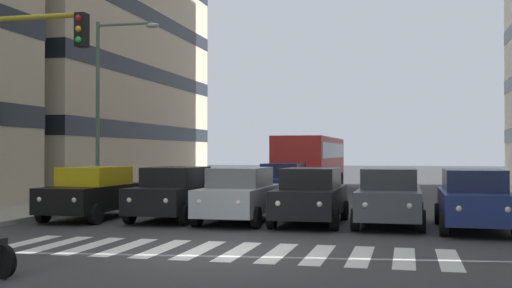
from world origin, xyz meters
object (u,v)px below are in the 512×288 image
object	(u,v)px
car_3	(239,194)
car_0	(474,199)
car_2	(311,195)
car_row2_0	(283,183)
car_1	(389,196)
car_4	(175,193)
bus_behind_traffic	(312,158)
street_lamp_right	(107,93)
car_5	(93,192)

from	to	relation	value
car_3	car_0	bearing A→B (deg)	176.31
car_2	car_row2_0	distance (m)	8.04
car_1	car_4	xyz separation A→B (m)	(6.88, -0.14, 0.00)
car_2	bus_behind_traffic	bearing A→B (deg)	-81.60
street_lamp_right	car_row2_0	bearing A→B (deg)	-152.11
car_1	car_2	size ratio (longest dim) A/B	1.00
car_4	car_row2_0	distance (m)	7.79
car_5	car_0	bearing A→B (deg)	178.56
car_2	car_row2_0	world-z (taller)	same
car_2	car_5	world-z (taller)	same
bus_behind_traffic	car_3	bearing A→B (deg)	90.00
car_1	car_5	world-z (taller)	same
car_row2_0	bus_behind_traffic	xyz separation A→B (m)	(-0.10, -7.65, 0.97)
car_3	bus_behind_traffic	world-z (taller)	bus_behind_traffic
car_1	car_2	xyz separation A→B (m)	(2.37, 0.06, 0.00)
car_2	car_3	world-z (taller)	same
car_4	bus_behind_traffic	bearing A→B (deg)	-98.47
car_3	car_2	bearing A→B (deg)	-178.91
car_4	car_5	world-z (taller)	same
car_1	car_4	bearing A→B (deg)	-1.18
car_0	bus_behind_traffic	size ratio (longest dim) A/B	0.42
car_1	car_3	size ratio (longest dim) A/B	1.00
car_0	car_5	world-z (taller)	same
car_0	car_2	world-z (taller)	same
car_2	car_3	bearing A→B (deg)	1.09
car_0	car_row2_0	bearing A→B (deg)	-49.09
car_1	car_4	size ratio (longest dim) A/B	1.00
bus_behind_traffic	street_lamp_right	world-z (taller)	street_lamp_right
car_4	street_lamp_right	xyz separation A→B (m)	(4.45, -3.99, 3.74)
car_3	car_4	world-z (taller)	same
car_4	bus_behind_traffic	size ratio (longest dim) A/B	0.42
car_0	car_row2_0	size ratio (longest dim) A/B	1.00
car_5	car_row2_0	size ratio (longest dim) A/B	1.00
car_2	car_row2_0	xyz separation A→B (m)	(2.37, -7.68, 0.00)
car_2	car_row2_0	size ratio (longest dim) A/B	1.00
car_4	bus_behind_traffic	world-z (taller)	bus_behind_traffic
car_4	bus_behind_traffic	xyz separation A→B (m)	(-2.25, -15.13, 0.97)
car_1	car_5	distance (m)	9.61
car_4	car_row2_0	size ratio (longest dim) A/B	1.00
car_2	street_lamp_right	bearing A→B (deg)	-25.06
car_1	bus_behind_traffic	size ratio (longest dim) A/B	0.42
car_1	car_2	bearing A→B (deg)	1.39
car_row2_0	street_lamp_right	bearing A→B (deg)	27.89
car_5	street_lamp_right	bearing A→B (deg)	-68.58
car_1	street_lamp_right	distance (m)	12.63
car_2	car_4	size ratio (longest dim) A/B	1.00
car_row2_0	bus_behind_traffic	size ratio (longest dim) A/B	0.42
car_1	bus_behind_traffic	world-z (taller)	bus_behind_traffic
car_row2_0	bus_behind_traffic	distance (m)	7.71
car_3	car_row2_0	xyz separation A→B (m)	(0.10, -7.72, 0.00)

